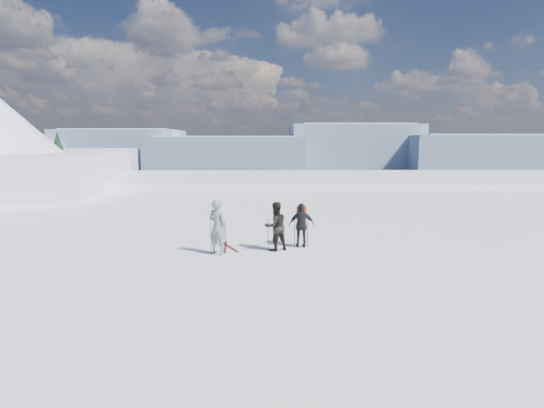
{
  "coord_description": "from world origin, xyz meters",
  "views": [
    {
      "loc": [
        -1.83,
        -12.62,
        3.94
      ],
      "look_at": [
        -1.51,
        3.0,
        1.62
      ],
      "focal_mm": 28.0,
      "sensor_mm": 36.0,
      "label": 1
    }
  ],
  "objects_px": {
    "skier_grey": "(217,227)",
    "skier_pack": "(302,225)",
    "skier_dark": "(275,226)",
    "skis_loose": "(227,247)"
  },
  "relations": [
    {
      "from": "skier_grey",
      "to": "skier_dark",
      "type": "height_order",
      "value": "skier_grey"
    },
    {
      "from": "skier_dark",
      "to": "skis_loose",
      "type": "distance_m",
      "value": 2.06
    },
    {
      "from": "skier_grey",
      "to": "skier_pack",
      "type": "bearing_deg",
      "value": -131.21
    },
    {
      "from": "skier_grey",
      "to": "skis_loose",
      "type": "bearing_deg",
      "value": -72.5
    },
    {
      "from": "skis_loose",
      "to": "skier_grey",
      "type": "bearing_deg",
      "value": -104.41
    },
    {
      "from": "skier_pack",
      "to": "skis_loose",
      "type": "bearing_deg",
      "value": -0.32
    },
    {
      "from": "skier_dark",
      "to": "skier_pack",
      "type": "relative_size",
      "value": 1.07
    },
    {
      "from": "skier_grey",
      "to": "skis_loose",
      "type": "relative_size",
      "value": 1.15
    },
    {
      "from": "skier_grey",
      "to": "skier_pack",
      "type": "distance_m",
      "value": 3.18
    },
    {
      "from": "skier_grey",
      "to": "skier_dark",
      "type": "distance_m",
      "value": 2.09
    }
  ]
}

